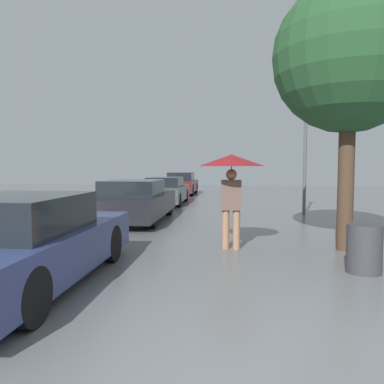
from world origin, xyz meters
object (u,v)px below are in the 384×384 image
parked_car_third (166,191)px  street_lamp (305,143)px  parked_car_farthest (181,184)px  tree (349,58)px  parked_car_second (134,201)px  parked_car_nearest (24,243)px  trash_bin (364,249)px  pedestrian (231,169)px

parked_car_third → street_lamp: 6.47m
parked_car_farthest → tree: 15.39m
parked_car_farthest → tree: tree is taller
parked_car_second → street_lamp: 5.91m
parked_car_nearest → trash_bin: parked_car_nearest is taller
street_lamp → parked_car_nearest: bearing=-123.5°
street_lamp → trash_bin: street_lamp is taller
street_lamp → parked_car_second: bearing=-161.2°
parked_car_nearest → parked_car_second: size_ratio=0.97×
parked_car_farthest → parked_car_second: bearing=-90.4°
tree → parked_car_third: bearing=119.8°
parked_car_third → street_lamp: street_lamp is taller
trash_bin → pedestrian: bearing=144.1°
parked_car_second → parked_car_third: parked_car_second is taller
parked_car_second → tree: size_ratio=0.85×
parked_car_second → parked_car_third: 5.13m
parked_car_second → street_lamp: size_ratio=1.17×
tree → trash_bin: (-0.19, -1.60, -3.29)m
parked_car_farthest → tree: (4.96, -14.24, 3.06)m
parked_car_nearest → parked_car_farthest: 16.92m
pedestrian → street_lamp: size_ratio=0.50×
parked_car_nearest → parked_car_third: size_ratio=1.01×
pedestrian → parked_car_nearest: size_ratio=0.44×
parked_car_third → street_lamp: size_ratio=1.13×
trash_bin → street_lamp: bearing=86.1°
parked_car_third → tree: tree is taller
parked_car_second → parked_car_third: bearing=89.0°
parked_car_farthest → pedestrian: bearing=-79.1°
parked_car_nearest → parked_car_farthest: size_ratio=1.01×
street_lamp → parked_car_farthest: bearing=120.4°
parked_car_nearest → parked_car_third: 11.31m
pedestrian → street_lamp: street_lamp is taller
parked_car_farthest → trash_bin: (4.77, -15.84, -0.24)m
pedestrian → parked_car_nearest: pedestrian is taller
pedestrian → parked_car_third: bearing=107.4°
pedestrian → trash_bin: bearing=-35.9°
tree → street_lamp: 5.47m
parked_car_farthest → street_lamp: bearing=-59.6°
street_lamp → trash_bin: bearing=-93.9°
parked_car_third → trash_bin: 11.28m
tree → trash_bin: 3.66m
parked_car_nearest → street_lamp: size_ratio=1.14×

